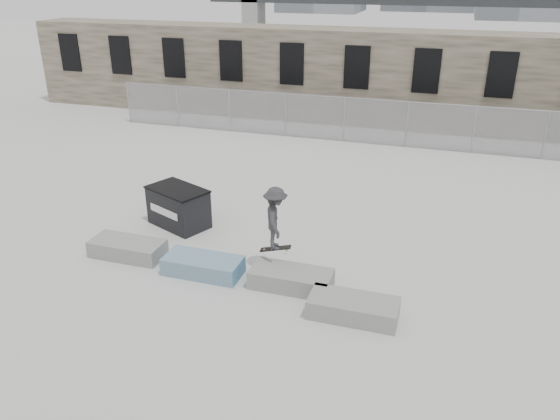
# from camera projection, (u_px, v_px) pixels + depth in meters

# --- Properties ---
(ground) EXTENTS (120.00, 120.00, 0.00)m
(ground) POSITION_uv_depth(u_px,v_px,m) (243.00, 278.00, 13.83)
(ground) COLOR beige
(ground) RESTS_ON ground
(stone_wall) EXTENTS (36.00, 2.58, 4.50)m
(stone_wall) POSITION_uv_depth(u_px,v_px,m) (361.00, 77.00, 27.04)
(stone_wall) COLOR brown
(stone_wall) RESTS_ON ground
(chainlink_fence) EXTENTS (22.06, 0.06, 2.02)m
(chainlink_fence) POSITION_uv_depth(u_px,v_px,m) (344.00, 119.00, 24.28)
(chainlink_fence) COLOR gray
(chainlink_fence) RESTS_ON ground
(planter_far_left) EXTENTS (2.00, 0.90, 0.45)m
(planter_far_left) POSITION_uv_depth(u_px,v_px,m) (128.00, 248.00, 14.81)
(planter_far_left) COLOR gray
(planter_far_left) RESTS_ON ground
(planter_center_left) EXTENTS (2.00, 0.90, 0.45)m
(planter_center_left) POSITION_uv_depth(u_px,v_px,m) (203.00, 265.00, 13.95)
(planter_center_left) COLOR teal
(planter_center_left) RESTS_ON ground
(planter_center_right) EXTENTS (2.00, 0.90, 0.45)m
(planter_center_right) POSITION_uv_depth(u_px,v_px,m) (291.00, 278.00, 13.36)
(planter_center_right) COLOR gray
(planter_center_right) RESTS_ON ground
(planter_offset) EXTENTS (2.00, 0.90, 0.45)m
(planter_offset) POSITION_uv_depth(u_px,v_px,m) (353.00, 307.00, 12.21)
(planter_offset) COLOR gray
(planter_offset) RESTS_ON ground
(dumpster) EXTENTS (2.12, 1.75, 1.20)m
(dumpster) POSITION_uv_depth(u_px,v_px,m) (178.00, 207.00, 16.44)
(dumpster) COLOR black
(dumpster) RESTS_ON ground
(skateboarder) EXTENTS (0.94, 1.20, 1.75)m
(skateboarder) POSITION_uv_depth(u_px,v_px,m) (275.00, 218.00, 13.51)
(skateboarder) COLOR #2F2F32
(skateboarder) RESTS_ON ground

